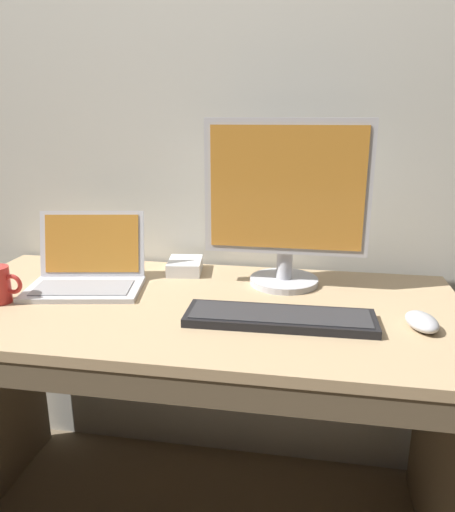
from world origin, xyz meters
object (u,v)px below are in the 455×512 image
laptop_silver (87,270)px  external_monitor (286,200)px  computer_mouse (422,322)px  wired_keyboard (280,318)px  external_drive_box (185,266)px

laptop_silver → external_monitor: 0.64m
laptop_silver → computer_mouse: size_ratio=3.26×
wired_keyboard → external_drive_box: size_ratio=3.45×
laptop_silver → external_drive_box: bearing=35.5°
laptop_silver → computer_mouse: bearing=-9.2°
laptop_silver → wired_keyboard: size_ratio=0.77×
wired_keyboard → computer_mouse: computer_mouse is taller
computer_mouse → external_drive_box: bearing=139.8°
laptop_silver → external_drive_box: (0.26, 0.18, -0.03)m
laptop_silver → external_drive_box: size_ratio=2.65×
computer_mouse → external_drive_box: external_drive_box is taller
laptop_silver → external_monitor: (0.59, 0.11, 0.21)m
laptop_silver → wired_keyboard: (0.60, -0.17, -0.04)m
laptop_silver → wired_keyboard: bearing=-16.1°
wired_keyboard → laptop_silver: bearing=163.9°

